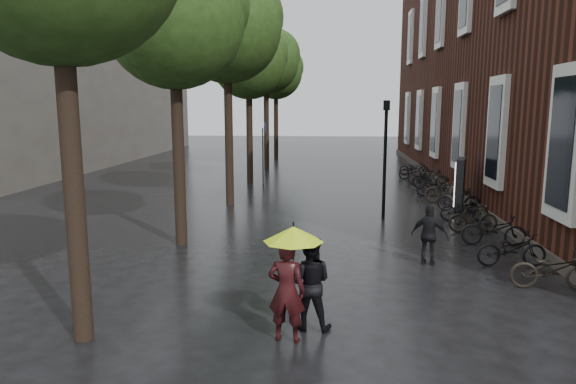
# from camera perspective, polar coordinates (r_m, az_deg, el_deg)

# --- Properties ---
(ground) EXTENTS (120.00, 120.00, 0.00)m
(ground) POSITION_cam_1_polar(r_m,az_deg,el_deg) (7.75, 3.85, -20.18)
(ground) COLOR black
(brick_building) EXTENTS (10.20, 33.20, 12.00)m
(brick_building) POSITION_cam_1_polar(r_m,az_deg,el_deg) (28.26, 27.13, 12.88)
(brick_building) COLOR #38160F
(brick_building) RESTS_ON ground
(bg_building) EXTENTS (16.00, 30.00, 14.00)m
(bg_building) POSITION_cam_1_polar(r_m,az_deg,el_deg) (41.28, -28.27, 12.81)
(bg_building) COLOR #47423D
(bg_building) RESTS_ON ground
(street_trees) EXTENTS (4.33, 34.03, 8.91)m
(street_trees) POSITION_cam_1_polar(r_m,az_deg,el_deg) (23.14, -5.53, 15.68)
(street_trees) COLOR black
(street_trees) RESTS_ON ground
(person_burgundy) EXTENTS (0.67, 0.48, 1.71)m
(person_burgundy) POSITION_cam_1_polar(r_m,az_deg,el_deg) (8.53, -0.17, -10.95)
(person_burgundy) COLOR black
(person_burgundy) RESTS_ON ground
(person_black) EXTENTS (0.85, 0.69, 1.66)m
(person_black) POSITION_cam_1_polar(r_m,az_deg,el_deg) (9.00, 2.37, -10.04)
(person_black) COLOR black
(person_black) RESTS_ON ground
(lime_umbrella) EXTENTS (1.00, 1.00, 1.48)m
(lime_umbrella) POSITION_cam_1_polar(r_m,az_deg,el_deg) (8.40, 0.60, -4.70)
(lime_umbrella) COLOR black
(lime_umbrella) RESTS_ON ground
(pedestrian_walking) EXTENTS (0.94, 0.62, 1.48)m
(pedestrian_walking) POSITION_cam_1_polar(r_m,az_deg,el_deg) (12.99, 15.43, -4.62)
(pedestrian_walking) COLOR black
(pedestrian_walking) RESTS_ON ground
(parked_bicycles) EXTENTS (2.02, 18.97, 1.03)m
(parked_bicycles) POSITION_cam_1_polar(r_m,az_deg,el_deg) (20.57, 17.53, -0.41)
(parked_bicycles) COLOR black
(parked_bicycles) RESTS_ON ground
(ad_lightbox) EXTENTS (0.30, 1.30, 1.96)m
(ad_lightbox) POSITION_cam_1_polar(r_m,az_deg,el_deg) (19.86, 18.52, 0.77)
(ad_lightbox) COLOR black
(ad_lightbox) RESTS_ON ground
(lamp_post) EXTENTS (0.21, 0.21, 4.03)m
(lamp_post) POSITION_cam_1_polar(r_m,az_deg,el_deg) (17.70, 10.76, 4.85)
(lamp_post) COLOR black
(lamp_post) RESTS_ON ground
(cycle_sign) EXTENTS (0.16, 0.56, 3.07)m
(cycle_sign) POSITION_cam_1_polar(r_m,az_deg,el_deg) (25.47, -2.70, 5.44)
(cycle_sign) COLOR #262628
(cycle_sign) RESTS_ON ground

